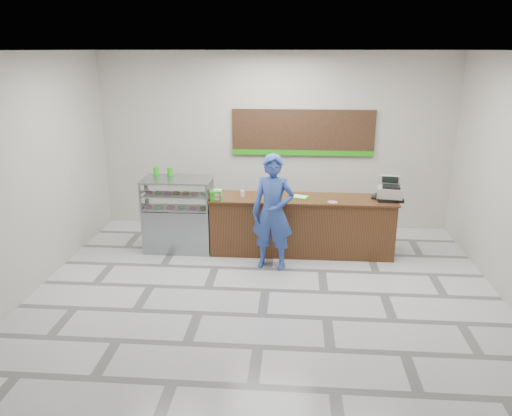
# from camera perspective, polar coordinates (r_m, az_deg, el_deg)

# --- Properties ---
(floor) EXTENTS (7.00, 7.00, 0.00)m
(floor) POSITION_cam_1_polar(r_m,az_deg,el_deg) (7.72, 1.08, -9.37)
(floor) COLOR silver
(floor) RESTS_ON ground
(back_wall) EXTENTS (7.00, 0.00, 7.00)m
(back_wall) POSITION_cam_1_polar(r_m,az_deg,el_deg) (10.03, 2.19, 7.56)
(back_wall) COLOR beige
(back_wall) RESTS_ON floor
(ceiling) EXTENTS (7.00, 7.00, 0.00)m
(ceiling) POSITION_cam_1_polar(r_m,az_deg,el_deg) (6.88, 1.26, 17.57)
(ceiling) COLOR silver
(ceiling) RESTS_ON back_wall
(sales_counter) EXTENTS (3.26, 0.76, 1.03)m
(sales_counter) POSITION_cam_1_polar(r_m,az_deg,el_deg) (8.94, 5.23, -1.98)
(sales_counter) COLOR #59331A
(sales_counter) RESTS_ON floor
(display_case) EXTENTS (1.22, 0.72, 1.33)m
(display_case) POSITION_cam_1_polar(r_m,az_deg,el_deg) (9.12, -8.83, -0.65)
(display_case) COLOR gray
(display_case) RESTS_ON floor
(menu_board) EXTENTS (2.80, 0.06, 0.90)m
(menu_board) POSITION_cam_1_polar(r_m,az_deg,el_deg) (9.95, 5.39, 8.48)
(menu_board) COLOR black
(menu_board) RESTS_ON back_wall
(cash_register) EXTENTS (0.50, 0.51, 0.40)m
(cash_register) POSITION_cam_1_polar(r_m,az_deg,el_deg) (8.90, 15.05, 1.88)
(cash_register) COLOR black
(cash_register) RESTS_ON sales_counter
(card_terminal) EXTENTS (0.12, 0.18, 0.04)m
(card_terminal) POSITION_cam_1_polar(r_m,az_deg,el_deg) (8.94, 13.33, 1.20)
(card_terminal) COLOR black
(card_terminal) RESTS_ON sales_counter
(serving_tray) EXTENTS (0.39, 0.33, 0.02)m
(serving_tray) POSITION_cam_1_polar(r_m,az_deg,el_deg) (8.79, 4.93, 1.28)
(serving_tray) COLOR #26BD02
(serving_tray) RESTS_ON sales_counter
(napkin_box) EXTENTS (0.14, 0.14, 0.11)m
(napkin_box) POSITION_cam_1_polar(r_m,az_deg,el_deg) (8.85, -4.43, 1.73)
(napkin_box) COLOR white
(napkin_box) RESTS_ON sales_counter
(straw_cup) EXTENTS (0.07, 0.07, 0.11)m
(straw_cup) POSITION_cam_1_polar(r_m,az_deg,el_deg) (8.79, -1.56, 1.65)
(straw_cup) COLOR silver
(straw_cup) RESTS_ON sales_counter
(promo_box) EXTENTS (0.21, 0.18, 0.16)m
(promo_box) POSITION_cam_1_polar(r_m,az_deg,el_deg) (8.60, -4.69, 1.41)
(promo_box) COLOR #1EA711
(promo_box) RESTS_ON sales_counter
(donut_decal) EXTENTS (0.17, 0.17, 0.00)m
(donut_decal) POSITION_cam_1_polar(r_m,az_deg,el_deg) (8.59, 8.75, 0.68)
(donut_decal) COLOR pink
(donut_decal) RESTS_ON sales_counter
(green_cup_left) EXTENTS (0.10, 0.10, 0.15)m
(green_cup_left) POSITION_cam_1_polar(r_m,az_deg,el_deg) (9.25, -11.36, 4.18)
(green_cup_left) COLOR #1EA711
(green_cup_left) RESTS_ON display_case
(green_cup_right) EXTENTS (0.10, 0.10, 0.15)m
(green_cup_right) POSITION_cam_1_polar(r_m,az_deg,el_deg) (9.17, -9.81, 4.15)
(green_cup_right) COLOR #1EA711
(green_cup_right) RESTS_ON display_case
(customer) EXTENTS (0.77, 0.58, 1.93)m
(customer) POSITION_cam_1_polar(r_m,az_deg,el_deg) (8.17, 1.95, -0.51)
(customer) COLOR #2C4598
(customer) RESTS_ON floor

